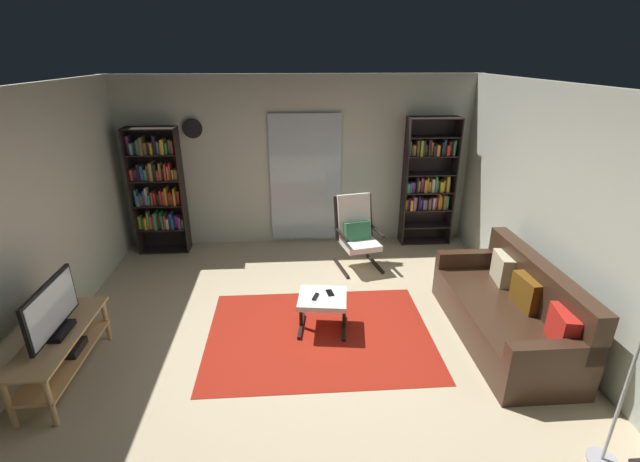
# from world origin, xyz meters

# --- Properties ---
(ground_plane) EXTENTS (7.02, 7.02, 0.00)m
(ground_plane) POSITION_xyz_m (0.00, 0.00, 0.00)
(ground_plane) COLOR #C1AE8A
(wall_back) EXTENTS (5.60, 0.06, 2.60)m
(wall_back) POSITION_xyz_m (0.00, 2.90, 1.30)
(wall_back) COLOR beige
(wall_back) RESTS_ON ground
(wall_left) EXTENTS (0.06, 6.00, 2.60)m
(wall_left) POSITION_xyz_m (-2.70, 0.00, 1.30)
(wall_left) COLOR beige
(wall_left) RESTS_ON ground
(wall_right) EXTENTS (0.06, 6.00, 2.60)m
(wall_right) POSITION_xyz_m (2.70, 0.00, 1.30)
(wall_right) COLOR beige
(wall_right) RESTS_ON ground
(glass_door_panel) EXTENTS (1.10, 0.01, 2.00)m
(glass_door_panel) POSITION_xyz_m (0.11, 2.83, 1.05)
(glass_door_panel) COLOR silver
(area_rug) EXTENTS (2.44, 1.80, 0.01)m
(area_rug) POSITION_xyz_m (0.15, 0.24, 0.00)
(area_rug) COLOR maroon
(area_rug) RESTS_ON ground
(tv_stand) EXTENTS (0.43, 1.29, 0.50)m
(tv_stand) POSITION_xyz_m (-2.28, -0.26, 0.33)
(tv_stand) COLOR tan
(tv_stand) RESTS_ON ground
(television) EXTENTS (0.20, 0.83, 0.51)m
(television) POSITION_xyz_m (-2.28, -0.28, 0.74)
(television) COLOR black
(television) RESTS_ON tv_stand
(bookshelf_near_tv) EXTENTS (0.74, 0.30, 1.90)m
(bookshelf_near_tv) POSITION_xyz_m (-2.10, 2.64, 1.02)
(bookshelf_near_tv) COLOR black
(bookshelf_near_tv) RESTS_ON ground
(bookshelf_near_sofa) EXTENTS (0.78, 0.30, 2.00)m
(bookshelf_near_sofa) POSITION_xyz_m (2.02, 2.71, 1.04)
(bookshelf_near_sofa) COLOR black
(bookshelf_near_sofa) RESTS_ON ground
(leather_sofa) EXTENTS (0.84, 2.00, 0.89)m
(leather_sofa) POSITION_xyz_m (2.16, 0.05, 0.32)
(leather_sofa) COLOR #382418
(leather_sofa) RESTS_ON ground
(lounge_armchair) EXTENTS (0.68, 0.75, 1.02)m
(lounge_armchair) POSITION_xyz_m (0.80, 1.94, 0.53)
(lounge_armchair) COLOR black
(lounge_armchair) RESTS_ON ground
(ottoman) EXTENTS (0.58, 0.54, 0.42)m
(ottoman) POSITION_xyz_m (0.19, 0.36, 0.34)
(ottoman) COLOR white
(ottoman) RESTS_ON ground
(tv_remote) EXTENTS (0.09, 0.15, 0.02)m
(tv_remote) POSITION_xyz_m (0.11, 0.34, 0.43)
(tv_remote) COLOR black
(tv_remote) RESTS_ON ottoman
(cell_phone) EXTENTS (0.09, 0.15, 0.01)m
(cell_phone) POSITION_xyz_m (0.28, 0.41, 0.42)
(cell_phone) COLOR black
(cell_phone) RESTS_ON ottoman
(wall_clock) EXTENTS (0.29, 0.03, 0.29)m
(wall_clock) POSITION_xyz_m (-1.53, 2.82, 1.85)
(wall_clock) COLOR silver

